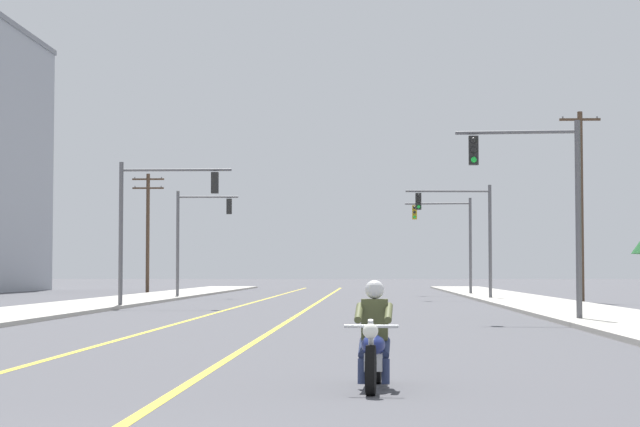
{
  "coord_description": "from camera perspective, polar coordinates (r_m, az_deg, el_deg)",
  "views": [
    {
      "loc": [
        2.27,
        -8.41,
        1.59
      ],
      "look_at": [
        0.93,
        22.63,
        3.16
      ],
      "focal_mm": 63.49,
      "sensor_mm": 36.0,
      "label": 1
    }
  ],
  "objects": [
    {
      "name": "lane_stripe_center",
      "position": [
        53.5,
        -0.26,
        -4.59
      ],
      "size": [
        0.16,
        100.0,
        0.01
      ],
      "primitive_type": "cube",
      "color": "yellow",
      "rests_on": "ground"
    },
    {
      "name": "lane_stripe_left",
      "position": [
        53.74,
        -3.67,
        -4.57
      ],
      "size": [
        0.16,
        100.0,
        0.01
      ],
      "primitive_type": "cube",
      "color": "yellow",
      "rests_on": "ground"
    },
    {
      "name": "sidewalk_kerb_right",
      "position": [
        49.07,
        11.69,
        -4.6
      ],
      "size": [
        4.4,
        110.0,
        0.14
      ],
      "primitive_type": "cube",
      "color": "#ADA89E",
      "rests_on": "ground"
    },
    {
      "name": "sidewalk_kerb_left",
      "position": [
        49.99,
        -11.91,
        -4.57
      ],
      "size": [
        4.4,
        110.0,
        0.14
      ],
      "primitive_type": "cube",
      "color": "#ADA89E",
      "rests_on": "ground"
    },
    {
      "name": "motorcycle_with_rider",
      "position": [
        15.36,
        2.73,
        -6.64
      ],
      "size": [
        0.7,
        2.19,
        1.46
      ],
      "color": "black",
      "rests_on": "ground"
    },
    {
      "name": "traffic_signal_near_right",
      "position": [
        35.34,
        11.19,
        1.12
      ],
      "size": [
        3.81,
        0.39,
        6.2
      ],
      "color": "#56565B",
      "rests_on": "ground"
    },
    {
      "name": "traffic_signal_near_left",
      "position": [
        48.42,
        -8.42,
        0.1
      ],
      "size": [
        4.8,
        0.37,
        6.2
      ],
      "color": "#56565B",
      "rests_on": "ground"
    },
    {
      "name": "traffic_signal_mid_right",
      "position": [
        61.2,
        7.36,
        -0.53
      ],
      "size": [
        4.62,
        0.6,
        6.2
      ],
      "color": "#56565B",
      "rests_on": "ground"
    },
    {
      "name": "traffic_signal_mid_left",
      "position": [
        65.86,
        -6.34,
        -0.76
      ],
      "size": [
        3.59,
        0.41,
        6.2
      ],
      "color": "#56565B",
      "rests_on": "ground"
    },
    {
      "name": "traffic_signal_far_right",
      "position": [
        72.36,
        6.65,
        -0.92
      ],
      "size": [
        4.23,
        0.45,
        6.2
      ],
      "color": "#56565B",
      "rests_on": "ground"
    },
    {
      "name": "utility_pole_right_far",
      "position": [
        58.6,
        13.01,
        0.55
      ],
      "size": [
        2.06,
        0.26,
        9.64
      ],
      "color": "#4C3828",
      "rests_on": "ground"
    },
    {
      "name": "utility_pole_left_far",
      "position": [
        82.94,
        -8.68,
        -0.71
      ],
      "size": [
        2.33,
        0.26,
        8.62
      ],
      "color": "#4C3828",
      "rests_on": "ground"
    }
  ]
}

